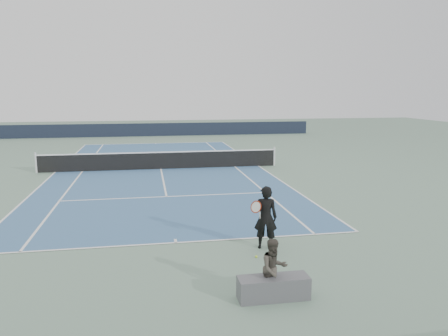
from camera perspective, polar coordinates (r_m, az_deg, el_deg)
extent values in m
plane|color=slate|center=(24.00, -8.24, -0.15)|extent=(80.00, 80.00, 0.00)
cube|color=#3B618B|center=(24.00, -8.24, -0.14)|extent=(10.97, 23.77, 0.01)
cylinder|color=silver|center=(24.57, -23.36, 0.62)|extent=(0.10, 0.10, 1.07)
cylinder|color=silver|center=(24.94, 6.58, 1.52)|extent=(0.10, 0.10, 1.07)
cube|color=black|center=(23.92, -8.27, 0.94)|extent=(12.80, 0.03, 0.90)
cube|color=white|center=(23.85, -8.30, 2.05)|extent=(12.80, 0.04, 0.06)
cube|color=black|center=(41.66, -9.13, 4.97)|extent=(30.00, 0.25, 1.20)
imported|color=black|center=(11.84, 5.44, -6.43)|extent=(0.75, 0.62, 1.73)
torus|color=maroon|center=(11.64, 4.20, -5.09)|extent=(0.34, 0.18, 0.36)
cylinder|color=white|center=(11.64, 4.20, -5.09)|extent=(0.29, 0.14, 0.32)
cylinder|color=white|center=(11.77, 4.72, -6.24)|extent=(0.08, 0.13, 0.27)
sphere|color=#C7E92F|center=(11.42, 4.24, -11.46)|extent=(0.06, 0.06, 0.06)
cube|color=#535358|center=(9.33, 6.47, -15.28)|extent=(1.53, 0.76, 0.47)
imported|color=#423C34|center=(9.16, 6.52, -12.94)|extent=(0.69, 0.60, 1.26)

